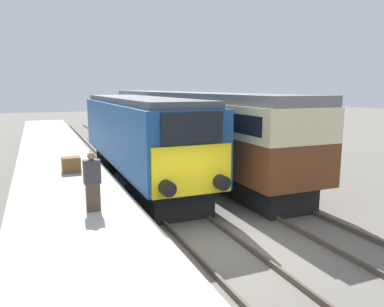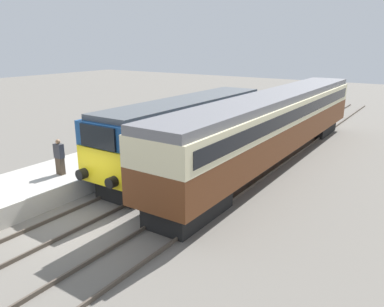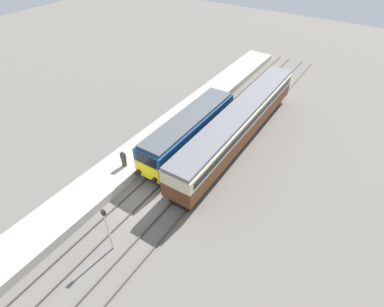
% 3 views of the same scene
% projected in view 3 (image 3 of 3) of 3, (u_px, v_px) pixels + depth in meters
% --- Properties ---
extents(ground_plane, '(120.00, 120.00, 0.00)m').
position_uv_depth(ground_plane, '(136.00, 199.00, 24.20)').
color(ground_plane, slate).
extents(platform_left, '(3.50, 50.00, 0.82)m').
position_uv_depth(platform_left, '(163.00, 134.00, 30.49)').
color(platform_left, '#B7B2A8').
rests_on(platform_left, ground_plane).
extents(rails_near_track, '(1.51, 60.00, 0.14)m').
position_uv_depth(rails_near_track, '(172.00, 164.00, 27.38)').
color(rails_near_track, '#4C4238').
rests_on(rails_near_track, ground_plane).
extents(rails_far_track, '(1.50, 60.00, 0.14)m').
position_uv_depth(rails_far_track, '(204.00, 179.00, 25.95)').
color(rails_far_track, '#4C4238').
rests_on(rails_far_track, ground_plane).
extents(locomotive, '(2.70, 12.74, 3.72)m').
position_uv_depth(locomotive, '(189.00, 131.00, 27.97)').
color(locomotive, black).
rests_on(locomotive, ground_plane).
extents(passenger_carriage, '(2.75, 21.28, 3.88)m').
position_uv_depth(passenger_carriage, '(239.00, 122.00, 28.66)').
color(passenger_carriage, black).
rests_on(passenger_carriage, ground_plane).
extents(person_on_platform, '(0.44, 0.26, 1.61)m').
position_uv_depth(person_on_platform, '(123.00, 159.00, 25.60)').
color(person_on_platform, '#473828').
rests_on(person_on_platform, platform_left).
extents(signal_post, '(0.24, 0.28, 3.96)m').
position_uv_depth(signal_post, '(107.00, 227.00, 19.25)').
color(signal_post, silver).
rests_on(signal_post, ground_plane).
extents(luggage_crate, '(0.70, 0.56, 0.60)m').
position_uv_depth(luggage_crate, '(160.00, 134.00, 29.30)').
color(luggage_crate, brown).
rests_on(luggage_crate, platform_left).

